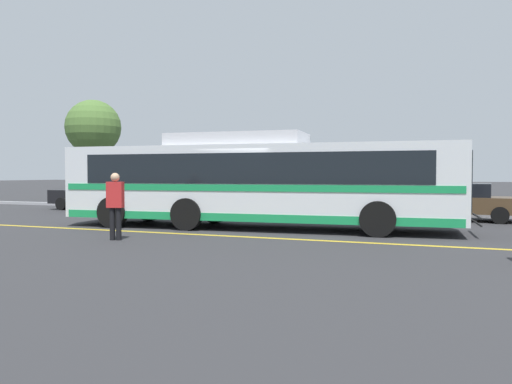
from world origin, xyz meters
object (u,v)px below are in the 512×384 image
parked_car_0 (97,195)px  parked_car_2 (328,198)px  tree_0 (93,128)px  transit_bus (255,181)px  parked_car_1 (211,198)px  pedestrian_0 (115,202)px  parked_car_3 (464,202)px

parked_car_0 → parked_car_2: (11.51, -0.09, 0.03)m
parked_car_0 → tree_0: tree_0 is taller
parked_car_0 → parked_car_2: size_ratio=0.92×
transit_bus → parked_car_1: bearing=-145.4°
parked_car_1 → pedestrian_0: size_ratio=2.37×
parked_car_1 → tree_0: bearing=64.2°
parked_car_3 → tree_0: bearing=78.6°
transit_bus → pedestrian_0: (-2.39, -4.04, -0.51)m
parked_car_2 → tree_0: 18.96m
parked_car_3 → parked_car_0: bearing=95.7°
parked_car_1 → parked_car_2: bearing=-87.1°
transit_bus → parked_car_2: 5.20m
parked_car_0 → parked_car_3: parked_car_0 is taller
transit_bus → parked_car_1: 6.58m
transit_bus → tree_0: (-15.96, 11.87, 3.27)m
tree_0 → parked_car_0: bearing=-50.0°
transit_bus → parked_car_3: bearing=125.5°
parked_car_0 → pedestrian_0: (7.88, -9.12, 0.28)m
parked_car_1 → parked_car_3: 10.46m
parked_car_3 → tree_0: tree_0 is taller
transit_bus → pedestrian_0: bearing=-34.9°
pedestrian_0 → tree_0: 21.24m
pedestrian_0 → tree_0: size_ratio=0.27×
transit_bus → parked_car_3: transit_bus is taller
parked_car_3 → pedestrian_0: 12.80m
parked_car_1 → parked_car_3: bearing=-84.9°
tree_0 → pedestrian_0: bearing=-49.5°
parked_car_0 → pedestrian_0: 12.05m
parked_car_1 → parked_car_2: size_ratio=0.86×
pedestrian_0 → parked_car_2: bearing=52.4°
transit_bus → parked_car_1: size_ratio=3.09×
transit_bus → pedestrian_0: transit_bus is taller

